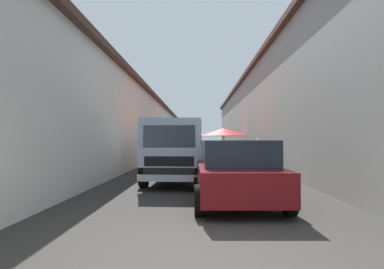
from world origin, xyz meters
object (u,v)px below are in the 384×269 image
hatchback_car (235,170)px  parked_scooter (163,159)px  fruit_stall_near_right (224,135)px  fruit_stall_far_right (184,140)px  fruit_stall_far_left (222,136)px  vendor_in_shade (143,152)px  fruit_stall_near_left (170,136)px  vendor_by_crates (259,154)px  delivery_truck (175,153)px

hatchback_car → parked_scooter: hatchback_car is taller
fruit_stall_near_right → fruit_stall_far_right: fruit_stall_near_right is taller
fruit_stall_far_left → vendor_in_shade: bearing=159.7°
fruit_stall_near_left → fruit_stall_far_left: bearing=-20.0°
vendor_by_crates → vendor_in_shade: size_ratio=0.91×
fruit_stall_near_left → fruit_stall_near_right: bearing=-54.3°
fruit_stall_near_left → vendor_in_shade: (-2.15, 0.85, -0.66)m
fruit_stall_near_left → fruit_stall_far_left: size_ratio=0.79×
delivery_truck → vendor_by_crates: 4.49m
hatchback_car → fruit_stall_far_right: bearing=7.2°
fruit_stall_far_right → vendor_in_shade: (-10.87, 1.07, -0.51)m
fruit_stall_far_left → parked_scooter: size_ratio=1.70×
vendor_by_crates → parked_scooter: vendor_by_crates is taller
fruit_stall_far_right → vendor_in_shade: 10.93m
fruit_stall_far_left → delivery_truck: fruit_stall_far_left is taller
fruit_stall_near_right → delivery_truck: size_ratio=0.52×
hatchback_car → delivery_truck: size_ratio=0.79×
hatchback_car → vendor_in_shade: (4.53, 3.02, 0.23)m
hatchback_car → vendor_in_shade: size_ratio=2.37×
fruit_stall_far_left → fruit_stall_near_left: bearing=160.0°
fruit_stall_near_right → delivery_truck: (-5.91, 2.13, -0.67)m
fruit_stall_far_left → fruit_stall_far_right: bearing=83.7°
vendor_by_crates → fruit_stall_far_right: bearing=20.6°
fruit_stall_near_left → fruit_stall_far_right: size_ratio=1.04×
vendor_by_crates → vendor_in_shade: 4.87m
vendor_by_crates → fruit_stall_near_left: bearing=75.7°
fruit_stall_far_left → fruit_stall_far_right: (0.31, 2.84, -0.30)m
fruit_stall_near_right → fruit_stall_far_right: size_ratio=1.20×
delivery_truck → fruit_stall_far_left: bearing=-11.5°
hatchback_car → vendor_in_shade: 5.44m
fruit_stall_far_left → parked_scooter: 7.32m
fruit_stall_far_right → vendor_in_shade: size_ratio=1.31×
fruit_stall_near_right → vendor_in_shade: (-4.06, 3.53, -0.74)m
fruit_stall_near_right → delivery_truck: fruit_stall_near_right is taller
fruit_stall_near_right → parked_scooter: 3.49m
vendor_in_shade → hatchback_car: bearing=-146.3°
delivery_truck → fruit_stall_far_right: bearing=1.5°
vendor_by_crates → fruit_stall_far_left: bearing=4.9°
fruit_stall_far_left → fruit_stall_far_right: size_ratio=1.32×
fruit_stall_near_right → vendor_in_shade: size_ratio=1.57×
delivery_truck → vendor_in_shade: size_ratio=2.99×
fruit_stall_far_left → hatchback_car: 15.15m
fruit_stall_near_right → vendor_in_shade: fruit_stall_near_right is taller
hatchback_car → parked_scooter: size_ratio=2.34×
delivery_truck → vendor_in_shade: 2.32m
vendor_in_shade → fruit_stall_far_left: bearing=-20.3°
delivery_truck → fruit_stall_near_left: bearing=7.7°
fruit_stall_far_right → delivery_truck: 12.73m
vendor_in_shade → parked_scooter: 4.38m
fruit_stall_near_left → parked_scooter: (2.20, 0.57, -1.18)m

